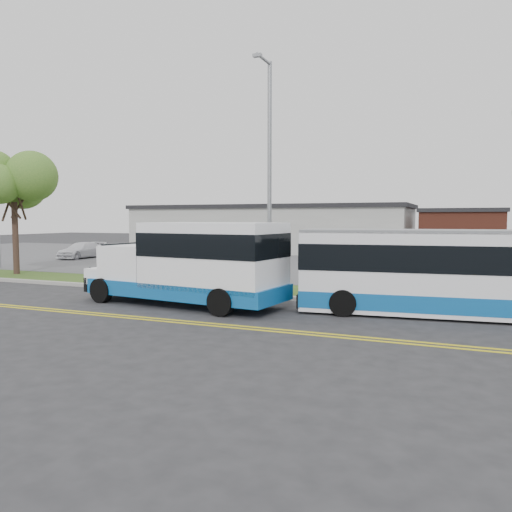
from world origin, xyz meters
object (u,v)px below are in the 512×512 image
at_px(streetlight_near, 269,168).
at_px(pedestrian, 139,263).
at_px(shuttle_bus, 195,262).
at_px(parked_car_b, 81,250).
at_px(transit_bus, 458,273).
at_px(parked_car_a, 220,252).
at_px(tree_west, 13,182).

height_order(streetlight_near, pedestrian, streetlight_near).
relative_size(shuttle_bus, parked_car_b, 1.93).
distance_m(transit_bus, parked_car_a, 21.07).
bearing_deg(shuttle_bus, pedestrian, 150.74).
relative_size(streetlight_near, parked_car_b, 2.28).
distance_m(streetlight_near, pedestrian, 7.58).
xyz_separation_m(tree_west, transit_bus, (22.45, -3.05, -3.72)).
bearing_deg(parked_car_b, tree_west, -65.93).
bearing_deg(pedestrian, tree_west, -38.26).
distance_m(shuttle_bus, parked_car_b, 23.08).
xyz_separation_m(pedestrian, parked_car_b, (-12.93, 10.67, -0.38)).
bearing_deg(shuttle_bus, transit_bus, 16.84).
relative_size(streetlight_near, pedestrian, 4.85).
relative_size(transit_bus, parked_car_b, 2.44).
height_order(streetlight_near, parked_car_b, streetlight_near).
height_order(shuttle_bus, pedestrian, shuttle_bus).
xyz_separation_m(transit_bus, pedestrian, (-13.79, 2.21, -0.32)).
xyz_separation_m(streetlight_near, parked_car_a, (-8.11, 11.62, -4.48)).
xyz_separation_m(shuttle_bus, pedestrian, (-5.09, 3.73, -0.52)).
bearing_deg(transit_bus, streetlight_near, 155.01).
distance_m(transit_bus, parked_car_b, 29.67).
xyz_separation_m(tree_west, parked_car_a, (6.89, 11.15, -4.37)).
distance_m(transit_bus, pedestrian, 13.97).
bearing_deg(transit_bus, pedestrian, 164.94).
xyz_separation_m(tree_west, shuttle_bus, (13.75, -4.56, -3.53)).
relative_size(tree_west, pedestrian, 3.53).
relative_size(streetlight_near, transit_bus, 0.93).
relative_size(pedestrian, parked_car_b, 0.47).
xyz_separation_m(streetlight_near, transit_bus, (7.45, -2.57, -3.83)).
bearing_deg(pedestrian, streetlight_near, 150.49).
height_order(tree_west, parked_car_b, tree_west).
relative_size(streetlight_near, parked_car_a, 2.39).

